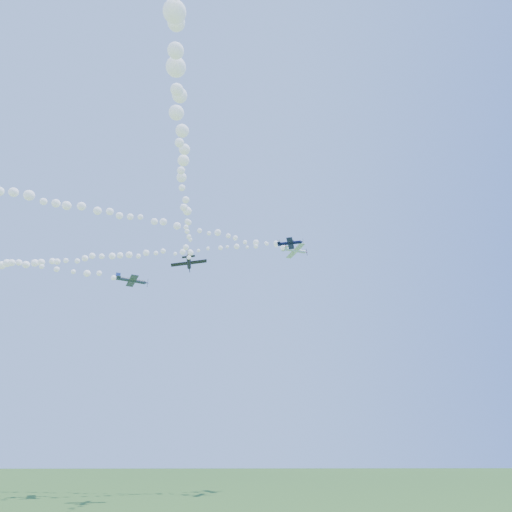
{
  "coord_description": "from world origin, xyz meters",
  "views": [
    {
      "loc": [
        1.7,
        -95.49,
        7.85
      ],
      "look_at": [
        3.85,
        -7.6,
        47.85
      ],
      "focal_mm": 30.0,
      "sensor_mm": 36.0,
      "label": 1
    }
  ],
  "objects_px": {
    "plane_grey": "(132,280)",
    "plane_black": "(189,262)",
    "plane_white": "(295,250)",
    "plane_navy": "(290,243)"
  },
  "relations": [
    {
      "from": "plane_navy",
      "to": "plane_black",
      "type": "bearing_deg",
      "value": -141.09
    },
    {
      "from": "plane_grey",
      "to": "plane_black",
      "type": "xyz_separation_m",
      "value": [
        13.24,
        -9.84,
        0.01
      ]
    },
    {
      "from": "plane_navy",
      "to": "plane_grey",
      "type": "bearing_deg",
      "value": -166.89
    },
    {
      "from": "plane_white",
      "to": "plane_navy",
      "type": "relative_size",
      "value": 1.09
    },
    {
      "from": "plane_white",
      "to": "plane_navy",
      "type": "bearing_deg",
      "value": -128.78
    },
    {
      "from": "plane_white",
      "to": "plane_grey",
      "type": "bearing_deg",
      "value": 169.88
    },
    {
      "from": "plane_grey",
      "to": "plane_black",
      "type": "relative_size",
      "value": 1.07
    },
    {
      "from": "plane_black",
      "to": "plane_white",
      "type": "bearing_deg",
      "value": -56.36
    },
    {
      "from": "plane_white",
      "to": "plane_grey",
      "type": "relative_size",
      "value": 0.99
    },
    {
      "from": "plane_navy",
      "to": "plane_grey",
      "type": "xyz_separation_m",
      "value": [
        -34.25,
        -1.4,
        -9.97
      ]
    }
  ]
}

